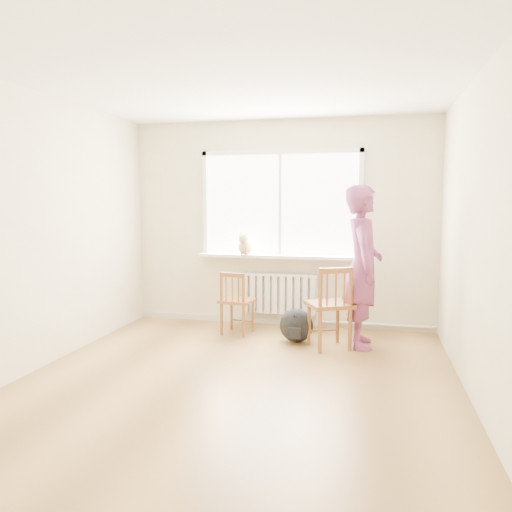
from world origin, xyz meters
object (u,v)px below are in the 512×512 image
Objects in this scene: chair_left at (236,303)px; person at (362,267)px; cat at (246,245)px; backpack at (296,325)px; chair_right at (331,307)px.

chair_left is 1.62m from person.
backpack is (0.76, -0.61, -0.88)m from cat.
chair_right is 0.58m from person.
chair_right reaches higher than backpack.
person reaches higher than chair_left.
chair_left is at bearing -43.38° from chair_right.
cat is (-1.18, 0.80, 0.60)m from chair_right.
cat is at bearing -83.50° from chair_left.
person is 1.03m from backpack.
person reaches higher than chair_right.
cat is at bearing 141.57° from backpack.
chair_right is at bearing 171.82° from chair_left.
person is at bearing -177.59° from chair_left.
chair_left is 0.83m from backpack.
chair_right is 0.51× the size of person.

